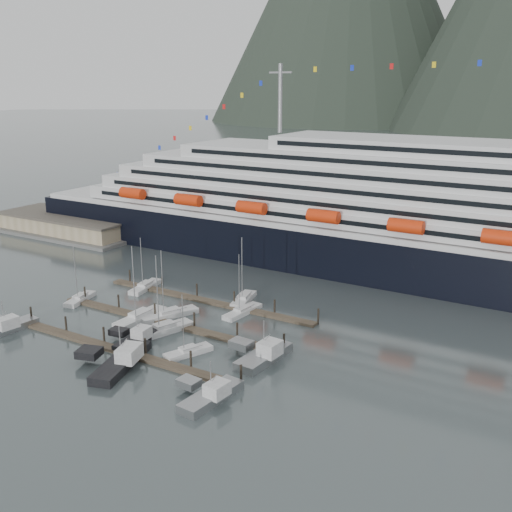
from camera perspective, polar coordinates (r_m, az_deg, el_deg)
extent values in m
plane|color=#485455|center=(105.06, -7.66, -7.48)|extent=(1600.00, 1600.00, 0.00)
cube|color=black|center=(139.78, 14.85, -0.12)|extent=(210.00, 28.00, 12.00)
cube|color=silver|center=(138.17, 15.04, 2.47)|extent=(205.80, 27.44, 1.50)
cube|color=silver|center=(136.38, 17.14, 3.25)|extent=(185.00, 26.00, 3.20)
cube|color=black|center=(124.00, 15.64, 2.21)|extent=(175.75, 0.20, 1.00)
cube|color=silver|center=(135.30, 18.07, 4.46)|extent=(180.00, 25.00, 3.20)
cube|color=black|center=(123.29, 16.71, 3.57)|extent=(171.00, 0.20, 1.00)
cube|color=silver|center=(134.32, 19.02, 5.69)|extent=(172.00, 24.00, 3.20)
cube|color=black|center=(122.70, 17.79, 4.95)|extent=(163.40, 0.20, 1.00)
cube|color=silver|center=(133.44, 19.98, 6.93)|extent=(160.00, 23.00, 3.20)
cube|color=black|center=(122.22, 18.89, 6.34)|extent=(152.00, 0.20, 1.00)
cube|color=silver|center=(132.67, 20.96, 8.14)|extent=(140.00, 22.00, 3.00)
cube|color=black|center=(121.87, 20.00, 7.69)|extent=(133.00, 0.20, 1.00)
cube|color=silver|center=(132.01, 21.95, 9.32)|extent=(95.00, 20.00, 3.00)
cube|color=black|center=(122.14, 21.15, 9.01)|extent=(90.25, 0.20, 1.00)
cylinder|color=gray|center=(147.86, 2.33, 14.75)|extent=(1.00, 1.00, 16.00)
cylinder|color=red|center=(158.49, -11.68, 5.87)|extent=(7.00, 2.80, 2.80)
cylinder|color=red|center=(147.07, -6.46, 5.32)|extent=(7.00, 2.80, 2.80)
cylinder|color=red|center=(137.07, -0.44, 4.63)|extent=(7.00, 2.80, 2.80)
cylinder|color=red|center=(128.82, 6.43, 3.78)|extent=(7.00, 2.80, 2.80)
cylinder|color=red|center=(122.68, 14.09, 2.77)|extent=(7.00, 2.80, 2.80)
cylinder|color=red|center=(118.97, 22.38, 1.62)|extent=(7.00, 2.80, 2.80)
cube|color=#595956|center=(181.68, -17.33, 2.17)|extent=(46.00, 20.00, 1.20)
cube|color=tan|center=(181.19, -17.38, 2.85)|extent=(42.00, 16.00, 5.00)
cube|color=#595147|center=(180.62, -17.45, 3.68)|extent=(43.00, 17.00, 0.60)
cube|color=#47392E|center=(101.28, -13.46, -8.58)|extent=(48.00, 2.00, 0.50)
cylinder|color=black|center=(116.26, -20.61, -5.30)|extent=(0.36, 0.36, 3.20)
cylinder|color=black|center=(109.69, -17.64, -6.29)|extent=(0.36, 0.36, 3.20)
cylinder|color=black|center=(103.49, -14.28, -7.39)|extent=(0.36, 0.36, 3.20)
cylinder|color=black|center=(97.73, -10.49, -8.59)|extent=(0.36, 0.36, 3.20)
cylinder|color=black|center=(92.49, -6.22, -9.88)|extent=(0.36, 0.36, 3.20)
cylinder|color=black|center=(87.85, -1.43, -11.26)|extent=(0.36, 0.36, 3.20)
cube|color=#47392E|center=(110.04, -8.74, -6.26)|extent=(48.00, 2.00, 0.50)
cylinder|color=black|center=(124.08, -15.97, -3.53)|extent=(0.36, 0.36, 3.20)
cylinder|color=black|center=(117.95, -12.95, -4.34)|extent=(0.36, 0.36, 3.20)
cylinder|color=black|center=(112.21, -9.60, -5.22)|extent=(0.36, 0.36, 3.20)
cylinder|color=black|center=(106.92, -5.89, -6.17)|extent=(0.36, 0.36, 3.20)
cylinder|color=black|center=(102.14, -1.81, -7.19)|extent=(0.36, 0.36, 3.20)
cylinder|color=black|center=(97.97, 2.68, -8.25)|extent=(0.36, 0.36, 3.20)
cube|color=#47392E|center=(119.57, -4.79, -4.27)|extent=(48.00, 2.00, 0.50)
cylinder|color=black|center=(132.72, -11.92, -1.96)|extent=(0.36, 0.36, 3.20)
cylinder|color=black|center=(127.00, -8.92, -2.63)|extent=(0.36, 0.36, 3.20)
cylinder|color=black|center=(121.69, -5.65, -3.35)|extent=(0.36, 0.36, 3.20)
cylinder|color=black|center=(116.83, -2.08, -4.12)|extent=(0.36, 0.36, 3.20)
cylinder|color=black|center=(112.48, 1.78, -4.94)|extent=(0.36, 0.36, 3.20)
cylinder|color=black|center=(108.70, 5.95, -5.79)|extent=(0.36, 0.36, 3.20)
cube|color=#BEBEBE|center=(124.62, -16.39, -4.04)|extent=(4.37, 8.59, 1.28)
cube|color=#BEBEBE|center=(124.36, -16.42, -3.69)|extent=(2.50, 3.26, 0.73)
cylinder|color=gray|center=(122.09, -16.81, -1.52)|extent=(0.15, 0.15, 10.86)
cube|color=#BEBEBE|center=(112.35, -10.95, -5.90)|extent=(3.15, 11.51, 1.61)
cube|color=#BEBEBE|center=(111.96, -10.98, -5.39)|extent=(2.35, 4.05, 0.92)
cylinder|color=gray|center=(109.04, -11.56, -2.46)|extent=(0.18, 0.18, 13.27)
cube|color=#BEBEBE|center=(106.34, -8.71, -7.08)|extent=(6.06, 10.96, 1.56)
cube|color=#BEBEBE|center=(105.94, -8.73, -6.57)|extent=(3.27, 4.22, 0.89)
cylinder|color=gray|center=(103.18, -9.38, -3.48)|extent=(0.18, 0.18, 13.14)
cube|color=#BEBEBE|center=(112.83, -8.25, -5.67)|extent=(6.95, 11.35, 1.43)
cube|color=#BEBEBE|center=(112.49, -8.27, -5.23)|extent=(3.45, 4.42, 0.82)
cylinder|color=gray|center=(110.05, -8.91, -2.52)|extent=(0.16, 0.16, 12.14)
cube|color=#BEBEBE|center=(128.72, -10.48, -2.99)|extent=(4.07, 9.91, 1.35)
cube|color=#BEBEBE|center=(128.45, -10.50, -2.63)|extent=(2.46, 3.64, 0.77)
cylinder|color=gray|center=(126.17, -10.85, -0.60)|extent=(0.15, 0.15, 10.54)
cube|color=#BEBEBE|center=(119.34, -1.18, -4.26)|extent=(4.61, 9.42, 1.41)
cube|color=#BEBEBE|center=(119.03, -1.18, -3.85)|extent=(2.68, 3.55, 0.81)
cylinder|color=gray|center=(116.30, -1.34, -1.21)|extent=(0.16, 0.16, 12.51)
cube|color=#BEBEBE|center=(113.25, -1.30, -5.41)|extent=(3.28, 9.68, 1.27)
cube|color=#BEBEBE|center=(112.97, -1.30, -5.04)|extent=(2.13, 3.49, 0.72)
cylinder|color=gray|center=(110.45, -1.62, -2.61)|extent=(0.14, 0.14, 11.07)
cube|color=#BEBEBE|center=(97.61, -6.45, -9.18)|extent=(5.19, 8.30, 1.25)
cube|color=#BEBEBE|center=(97.28, -6.46, -8.77)|extent=(2.72, 3.28, 0.71)
cylinder|color=gray|center=(95.09, -6.97, -6.39)|extent=(0.14, 0.14, 9.59)
cube|color=gray|center=(114.11, -22.79, -6.51)|extent=(4.85, 11.81, 1.76)
cube|color=#BEBEBE|center=(112.55, -22.60, -5.88)|extent=(2.95, 3.77, 1.94)
cube|color=black|center=(112.30, -22.64, -5.54)|extent=(2.75, 3.52, 0.44)
cylinder|color=gray|center=(113.00, -22.96, -5.02)|extent=(0.14, 0.14, 4.41)
cube|color=black|center=(102.93, -11.24, -7.96)|extent=(4.31, 9.96, 1.75)
cube|color=black|center=(104.55, -12.93, -7.05)|extent=(3.22, 2.47, 1.05)
cube|color=#BEBEBE|center=(101.75, -10.84, -7.20)|extent=(2.79, 3.17, 1.93)
cube|color=black|center=(101.48, -10.86, -6.84)|extent=(2.59, 2.96, 0.44)
cylinder|color=gray|center=(101.70, -11.34, -6.33)|extent=(0.14, 0.14, 4.39)
cube|color=black|center=(95.57, -12.69, -10.01)|extent=(7.55, 14.69, 2.03)
cube|color=black|center=(97.47, -15.61, -8.86)|extent=(4.20, 3.98, 1.22)
cube|color=#BEBEBE|center=(94.12, -11.98, -9.05)|extent=(3.94, 4.90, 2.24)
cube|color=black|center=(93.78, -12.01, -8.60)|extent=(3.67, 4.57, 0.51)
cylinder|color=gray|center=(94.02, -12.83, -7.97)|extent=(0.16, 0.16, 5.08)
cube|color=gray|center=(84.40, -4.29, -13.34)|extent=(4.16, 10.98, 1.79)
cube|color=gray|center=(86.28, -6.42, -11.89)|extent=(3.24, 2.62, 1.07)
cube|color=#BEBEBE|center=(82.96, -3.74, -12.54)|extent=(2.78, 3.43, 1.97)
cube|color=black|center=(82.62, -3.75, -12.10)|extent=(2.58, 3.20, 0.45)
cylinder|color=gray|center=(82.86, -4.34, -11.40)|extent=(0.14, 0.14, 4.47)
cube|color=gray|center=(95.06, 0.74, -9.73)|extent=(4.52, 11.64, 2.07)
cube|color=gray|center=(96.77, -1.40, -8.39)|extent=(3.69, 2.75, 1.24)
cube|color=#BEBEBE|center=(93.62, 1.33, -8.78)|extent=(3.13, 3.62, 2.28)
cube|color=black|center=(93.27, 1.33, -8.32)|extent=(2.91, 3.37, 0.52)
cylinder|color=gray|center=(93.47, 0.75, -7.64)|extent=(0.17, 0.17, 5.18)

